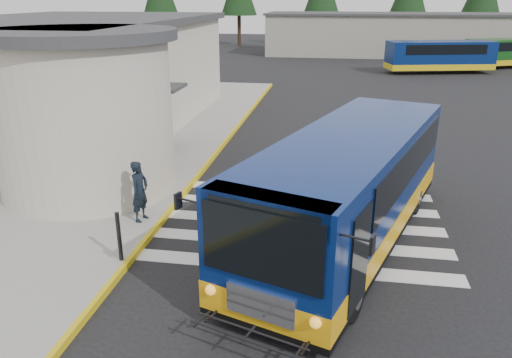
% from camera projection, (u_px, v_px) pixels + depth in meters
% --- Properties ---
extents(ground, '(140.00, 140.00, 0.00)m').
position_uv_depth(ground, '(314.00, 212.00, 14.32)').
color(ground, black).
rests_on(ground, ground).
extents(sidewalk, '(10.00, 34.00, 0.15)m').
position_uv_depth(sidewalk, '(87.00, 154.00, 19.36)').
color(sidewalk, gray).
rests_on(sidewalk, ground).
extents(curb_strip, '(0.12, 34.00, 0.16)m').
position_uv_depth(curb_strip, '(211.00, 160.00, 18.61)').
color(curb_strip, gold).
rests_on(curb_strip, ground).
extents(station_building, '(12.70, 18.70, 4.80)m').
position_uv_depth(station_building, '(73.00, 77.00, 21.47)').
color(station_building, '#B3A997').
rests_on(station_building, ground).
extents(crosswalk, '(8.00, 5.35, 0.01)m').
position_uv_depth(crosswalk, '(294.00, 222.00, 13.65)').
color(crosswalk, silver).
rests_on(crosswalk, ground).
extents(depot_building, '(26.40, 8.40, 4.20)m').
position_uv_depth(depot_building, '(395.00, 34.00, 51.57)').
color(depot_building, gray).
rests_on(depot_building, ground).
extents(transit_bus, '(5.86, 10.12, 2.79)m').
position_uv_depth(transit_bus, '(348.00, 193.00, 12.12)').
color(transit_bus, navy).
rests_on(transit_bus, ground).
extents(pedestrian_a, '(0.51, 0.67, 1.65)m').
position_uv_depth(pedestrian_a, '(140.00, 191.00, 13.18)').
color(pedestrian_a, black).
rests_on(pedestrian_a, sidewalk).
extents(pedestrian_b, '(0.63, 0.80, 1.62)m').
position_uv_depth(pedestrian_b, '(77.00, 186.00, 13.56)').
color(pedestrian_b, black).
rests_on(pedestrian_b, sidewalk).
extents(bollard, '(0.10, 0.10, 1.18)m').
position_uv_depth(bollard, '(119.00, 237.00, 11.22)').
color(bollard, black).
rests_on(bollard, sidewalk).
extents(far_bus_a, '(8.62, 4.21, 2.14)m').
position_uv_depth(far_bus_a, '(440.00, 55.00, 39.66)').
color(far_bus_a, '#061A4F').
rests_on(far_bus_a, ground).
extents(far_bus_b, '(8.22, 5.37, 2.07)m').
position_uv_depth(far_bus_b, '(512.00, 51.00, 42.82)').
color(far_bus_b, '#114113').
rests_on(far_bus_b, ground).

